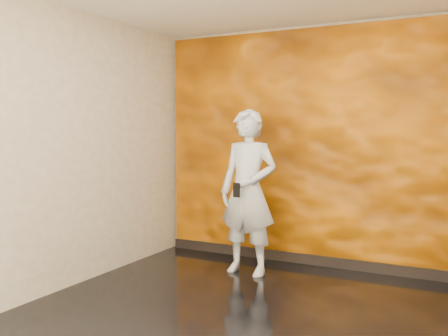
# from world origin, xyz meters

# --- Properties ---
(room) EXTENTS (4.02, 4.02, 2.81)m
(room) POSITION_xyz_m (0.00, 0.00, 1.40)
(room) COLOR black
(room) RESTS_ON ground
(feature_wall) EXTENTS (3.90, 0.06, 2.75)m
(feature_wall) POSITION_xyz_m (0.00, 1.96, 1.38)
(feature_wall) COLOR #FF8300
(feature_wall) RESTS_ON ground
(baseboard) EXTENTS (3.90, 0.04, 0.12)m
(baseboard) POSITION_xyz_m (0.00, 1.92, 0.06)
(baseboard) COLOR black
(baseboard) RESTS_ON ground
(man) EXTENTS (0.68, 0.46, 1.81)m
(man) POSITION_xyz_m (-0.59, 1.28, 0.91)
(man) COLOR #ACB2BC
(man) RESTS_ON ground
(phone) EXTENTS (0.08, 0.04, 0.15)m
(phone) POSITION_xyz_m (-0.61, 1.01, 0.96)
(phone) COLOR black
(phone) RESTS_ON man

